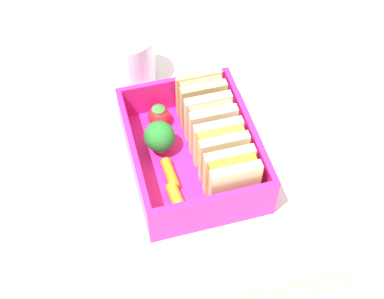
{
  "coord_description": "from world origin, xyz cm",
  "views": [
    {
      "loc": [
        34.18,
        -9.27,
        48.75
      ],
      "look_at": [
        0.0,
        0.0,
        2.7
      ],
      "focal_mm": 50.0,
      "sensor_mm": 36.0,
      "label": 1
    }
  ],
  "objects": [
    {
      "name": "broccoli_floret",
      "position": [
        -1.98,
        -3.14,
        3.55
      ],
      "size": [
        3.44,
        3.44,
        4.13
      ],
      "color": "#88BB71",
      "rests_on": "bento_tray"
    },
    {
      "name": "sandwich_center",
      "position": [
        1.9,
        2.59,
        4.21
      ],
      "size": [
        3.05,
        5.19,
        6.02
      ],
      "color": "beige",
      "rests_on": "bento_tray"
    },
    {
      "name": "sandwich_left",
      "position": [
        -5.69,
        2.59,
        4.21
      ],
      "size": [
        3.05,
        5.19,
        6.02
      ],
      "color": "tan",
      "rests_on": "bento_tray"
    },
    {
      "name": "carrot_stick_left",
      "position": [
        5.36,
        -3.07,
        1.84
      ],
      "size": [
        3.94,
        1.63,
        1.28
      ],
      "primitive_type": "cylinder",
      "rotation": [
        1.57,
        0.0,
        4.81
      ],
      "color": "orange",
      "rests_on": "bento_tray"
    },
    {
      "name": "bento_rim",
      "position": [
        0.0,
        0.0,
        3.36
      ],
      "size": [
        16.97,
        13.32,
        4.32
      ],
      "color": "#E71F8A",
      "rests_on": "bento_tray"
    },
    {
      "name": "drinking_glass",
      "position": [
        -14.79,
        -3.82,
        3.55
      ],
      "size": [
        6.01,
        6.01,
        7.1
      ],
      "primitive_type": "cylinder",
      "color": "white",
      "rests_on": "ground_plane"
    },
    {
      "name": "sandwich_center_right",
      "position": [
        5.69,
        2.59,
        4.21
      ],
      "size": [
        3.05,
        5.19,
        6.02
      ],
      "color": "beige",
      "rests_on": "bento_tray"
    },
    {
      "name": "ground_plane",
      "position": [
        0.0,
        0.0,
        -1.0
      ],
      "size": [
        120.0,
        120.0,
        2.0
      ],
      "primitive_type": "cube",
      "color": "white"
    },
    {
      "name": "bento_tray",
      "position": [
        0.0,
        0.0,
        0.6
      ],
      "size": [
        16.97,
        13.32,
        1.2
      ],
      "primitive_type": "cube",
      "color": "#E71F8A",
      "rests_on": "ground_plane"
    },
    {
      "name": "strawberry_far_left",
      "position": [
        -5.83,
        -2.36,
        2.59
      ],
      "size": [
        2.53,
        2.53,
        3.13
      ],
      "color": "red",
      "rests_on": "bento_tray"
    },
    {
      "name": "chopstick_pair",
      "position": [
        16.8,
        2.03,
        0.35
      ],
      "size": [
        2.7,
        19.32,
        0.7
      ],
      "color": "tan",
      "rests_on": "ground_plane"
    },
    {
      "name": "carrot_stick_far_left",
      "position": [
        1.89,
        -2.94,
        1.78
      ],
      "size": [
        3.82,
        1.36,
        1.15
      ],
      "primitive_type": "cylinder",
      "rotation": [
        1.57,
        0.0,
        1.63
      ],
      "color": "orange",
      "rests_on": "bento_tray"
    },
    {
      "name": "folded_napkin",
      "position": [
        1.5,
        -14.36,
        0.2
      ],
      "size": [
        16.19,
        11.84,
        0.4
      ],
      "primitive_type": "cube",
      "rotation": [
        0.0,
        0.0,
        0.14
      ],
      "color": "silver",
      "rests_on": "ground_plane"
    },
    {
      "name": "sandwich_center_left",
      "position": [
        -1.9,
        2.59,
        4.21
      ],
      "size": [
        3.05,
        5.19,
        6.02
      ],
      "color": "beige",
      "rests_on": "bento_tray"
    }
  ]
}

